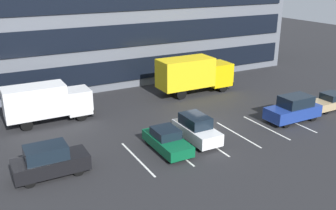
{
  "coord_description": "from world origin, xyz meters",
  "views": [
    {
      "loc": [
        -15.89,
        -23.67,
        11.86
      ],
      "look_at": [
        -1.98,
        2.05,
        1.4
      ],
      "focal_mm": 40.37,
      "sensor_mm": 36.0,
      "label": 1
    }
  ],
  "objects_px": {
    "suv_navy": "(293,109)",
    "sedan_tan": "(331,102)",
    "box_truck_white": "(47,101)",
    "sedan_forest": "(167,140)",
    "box_truck_yellow_all": "(194,73)",
    "suv_black": "(50,161)",
    "suv_white": "(196,129)"
  },
  "relations": [
    {
      "from": "suv_white",
      "to": "box_truck_white",
      "type": "bearing_deg",
      "value": 135.03
    },
    {
      "from": "suv_white",
      "to": "suv_black",
      "type": "distance_m",
      "value": 10.51
    },
    {
      "from": "sedan_tan",
      "to": "suv_black",
      "type": "relative_size",
      "value": 0.92
    },
    {
      "from": "suv_navy",
      "to": "sedan_forest",
      "type": "xyz_separation_m",
      "value": [
        -11.86,
        0.12,
        -0.29
      ]
    },
    {
      "from": "suv_black",
      "to": "box_truck_yellow_all",
      "type": "bearing_deg",
      "value": 30.93
    },
    {
      "from": "suv_white",
      "to": "suv_black",
      "type": "bearing_deg",
      "value": -179.77
    },
    {
      "from": "box_truck_white",
      "to": "box_truck_yellow_all",
      "type": "xyz_separation_m",
      "value": [
        14.74,
        1.0,
        0.26
      ]
    },
    {
      "from": "suv_navy",
      "to": "box_truck_white",
      "type": "bearing_deg",
      "value": 152.69
    },
    {
      "from": "suv_white",
      "to": "sedan_forest",
      "type": "bearing_deg",
      "value": -171.74
    },
    {
      "from": "sedan_forest",
      "to": "suv_black",
      "type": "xyz_separation_m",
      "value": [
        -7.86,
        0.34,
        0.23
      ]
    },
    {
      "from": "suv_white",
      "to": "sedan_tan",
      "type": "relative_size",
      "value": 1.04
    },
    {
      "from": "sedan_tan",
      "to": "sedan_forest",
      "type": "bearing_deg",
      "value": -178.86
    },
    {
      "from": "sedan_tan",
      "to": "suv_white",
      "type": "bearing_deg",
      "value": 179.81
    },
    {
      "from": "suv_navy",
      "to": "suv_black",
      "type": "relative_size",
      "value": 1.06
    },
    {
      "from": "box_truck_yellow_all",
      "to": "suv_black",
      "type": "bearing_deg",
      "value": -149.07
    },
    {
      "from": "suv_white",
      "to": "sedan_tan",
      "type": "height_order",
      "value": "suv_white"
    },
    {
      "from": "suv_navy",
      "to": "suv_white",
      "type": "relative_size",
      "value": 1.11
    },
    {
      "from": "suv_navy",
      "to": "suv_black",
      "type": "height_order",
      "value": "suv_navy"
    },
    {
      "from": "box_truck_yellow_all",
      "to": "sedan_tan",
      "type": "relative_size",
      "value": 1.94
    },
    {
      "from": "box_truck_white",
      "to": "sedan_forest",
      "type": "xyz_separation_m",
      "value": [
        6.17,
        -9.19,
        -1.08
      ]
    },
    {
      "from": "suv_navy",
      "to": "suv_white",
      "type": "distance_m",
      "value": 9.22
    },
    {
      "from": "suv_navy",
      "to": "suv_white",
      "type": "xyz_separation_m",
      "value": [
        -9.21,
        0.5,
        -0.1
      ]
    },
    {
      "from": "sedan_forest",
      "to": "sedan_tan",
      "type": "height_order",
      "value": "sedan_forest"
    },
    {
      "from": "suv_white",
      "to": "sedan_forest",
      "type": "xyz_separation_m",
      "value": [
        -2.65,
        -0.38,
        -0.19
      ]
    },
    {
      "from": "box_truck_white",
      "to": "sedan_forest",
      "type": "distance_m",
      "value": 11.12
    },
    {
      "from": "suv_navy",
      "to": "box_truck_yellow_all",
      "type": "bearing_deg",
      "value": 107.7
    },
    {
      "from": "box_truck_white",
      "to": "suv_white",
      "type": "relative_size",
      "value": 1.63
    },
    {
      "from": "box_truck_white",
      "to": "suv_navy",
      "type": "bearing_deg",
      "value": -27.31
    },
    {
      "from": "suv_black",
      "to": "suv_white",
      "type": "bearing_deg",
      "value": 0.23
    },
    {
      "from": "suv_navy",
      "to": "sedan_tan",
      "type": "relative_size",
      "value": 1.15
    },
    {
      "from": "suv_navy",
      "to": "sedan_tan",
      "type": "xyz_separation_m",
      "value": [
        5.1,
        0.46,
        -0.34
      ]
    },
    {
      "from": "box_truck_yellow_all",
      "to": "suv_white",
      "type": "xyz_separation_m",
      "value": [
        -5.92,
        -9.8,
        -1.15
      ]
    }
  ]
}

